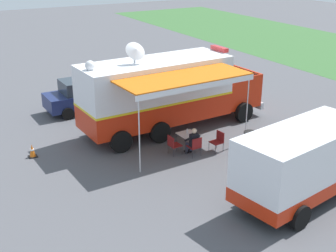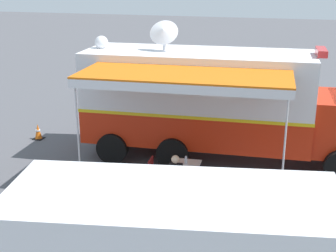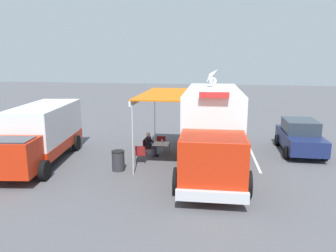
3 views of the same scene
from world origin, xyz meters
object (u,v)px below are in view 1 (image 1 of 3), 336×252
(folding_chair_spare_by_truck, at_px, (218,140))
(car_behind_truck, at_px, (84,95))
(traffic_cone, at_px, (32,151))
(folding_chair_beside_table, at_px, (173,144))
(folding_table, at_px, (188,135))
(support_truck, at_px, (312,161))
(folding_chair_at_table, at_px, (195,145))
(water_bottle, at_px, (187,131))
(command_truck, at_px, (170,91))
(seated_responder, at_px, (193,141))
(trash_bin, at_px, (250,141))

(folding_chair_spare_by_truck, xyz_separation_m, car_behind_truck, (-7.88, -3.33, 0.37))
(folding_chair_spare_by_truck, height_order, traffic_cone, folding_chair_spare_by_truck)
(folding_chair_beside_table, bearing_deg, folding_table, 102.96)
(folding_chair_spare_by_truck, distance_m, support_truck, 4.88)
(folding_chair_at_table, bearing_deg, folding_table, 171.95)
(folding_chair_at_table, xyz_separation_m, car_behind_truck, (-7.90, -2.14, 0.37))
(folding_chair_spare_by_truck, height_order, car_behind_truck, car_behind_truck)
(support_truck, bearing_deg, folding_chair_beside_table, -154.88)
(folding_table, bearing_deg, water_bottle, -174.82)
(command_truck, bearing_deg, car_behind_truck, -148.83)
(traffic_cone, bearing_deg, water_bottle, 68.08)
(folding_chair_spare_by_truck, height_order, support_truck, support_truck)
(command_truck, bearing_deg, water_bottle, -11.70)
(seated_responder, height_order, support_truck, support_truck)
(traffic_cone, bearing_deg, seated_responder, 62.59)
(folding_chair_spare_by_truck, bearing_deg, traffic_cone, -114.54)
(command_truck, bearing_deg, folding_table, -11.41)
(folding_table, xyz_separation_m, support_truck, (5.55, 1.66, 0.71))
(folding_chair_at_table, height_order, seated_responder, seated_responder)
(command_truck, xyz_separation_m, support_truck, (8.09, 1.15, -0.56))
(trash_bin, xyz_separation_m, car_behind_truck, (-8.60, -4.50, 0.42))
(support_truck, height_order, car_behind_truck, support_truck)
(support_truck, bearing_deg, traffic_cone, -135.85)
(seated_responder, height_order, trash_bin, seated_responder)
(seated_responder, distance_m, support_truck, 5.31)
(folding_chair_at_table, height_order, folding_chair_spare_by_truck, same)
(folding_chair_beside_table, xyz_separation_m, seated_responder, (0.42, 0.73, 0.14))
(folding_table, bearing_deg, seated_responder, -11.36)
(folding_table, bearing_deg, folding_chair_beside_table, -77.04)
(folding_table, xyz_separation_m, folding_chair_spare_by_truck, (0.78, 1.08, -0.16))
(folding_chair_at_table, distance_m, car_behind_truck, 8.19)
(folding_chair_at_table, distance_m, trash_bin, 2.46)
(water_bottle, height_order, folding_chair_spare_by_truck, water_bottle)
(folding_table, xyz_separation_m, traffic_cone, (-2.53, -6.19, -0.39))
(folding_table, relative_size, support_truck, 0.12)
(folding_chair_beside_table, height_order, trash_bin, trash_bin)
(folding_chair_beside_table, xyz_separation_m, car_behind_truck, (-7.30, -1.40, 0.37))
(command_truck, height_order, water_bottle, command_truck)
(folding_chair_beside_table, bearing_deg, command_truck, 153.50)
(folding_table, height_order, folding_chair_at_table, folding_chair_at_table)
(folding_chair_at_table, bearing_deg, car_behind_truck, -164.85)
(folding_chair_beside_table, xyz_separation_m, support_truck, (5.36, 2.51, 0.87))
(seated_responder, distance_m, traffic_cone, 6.84)
(folding_chair_spare_by_truck, bearing_deg, trash_bin, 58.59)
(folding_chair_at_table, distance_m, folding_chair_beside_table, 0.95)
(folding_chair_at_table, distance_m, traffic_cone, 6.93)
(car_behind_truck, bearing_deg, folding_chair_beside_table, 10.88)
(water_bottle, relative_size, folding_chair_at_table, 0.26)
(folding_table, height_order, folding_chair_beside_table, folding_chair_beside_table)
(trash_bin, relative_size, support_truck, 0.13)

